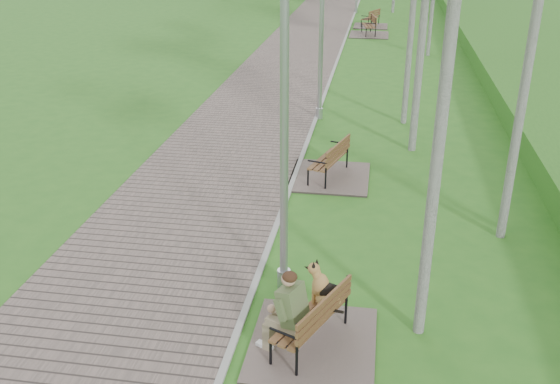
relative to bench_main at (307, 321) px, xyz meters
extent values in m
plane|color=#2F6B21|center=(-0.96, -0.64, -0.40)|extent=(120.00, 120.00, 0.00)
cube|color=#61554E|center=(-2.71, 20.86, -0.38)|extent=(3.50, 67.00, 0.04)
cube|color=#999993|center=(-0.96, 20.86, -0.37)|extent=(0.10, 67.00, 0.05)
cube|color=#61554E|center=(0.09, 0.04, -0.38)|extent=(1.64, 1.83, 0.04)
cube|color=brown|center=(0.04, 0.04, 0.01)|extent=(0.93, 1.42, 0.04)
cube|color=brown|center=(0.24, -0.05, 0.26)|extent=(0.59, 1.27, 0.30)
cube|color=#61554E|center=(-0.20, 5.80, -0.38)|extent=(1.67, 1.86, 0.04)
cube|color=brown|center=(-0.25, 5.80, 0.02)|extent=(0.79, 1.46, 0.04)
cube|color=brown|center=(-0.04, 5.74, 0.27)|extent=(0.42, 1.35, 0.31)
cube|color=#61554E|center=(0.08, 23.41, -0.38)|extent=(1.81, 2.01, 0.04)
cube|color=brown|center=(0.03, 23.41, 0.05)|extent=(0.71, 1.56, 0.04)
cube|color=brown|center=(0.26, 23.45, 0.33)|extent=(0.31, 1.49, 0.33)
cube|color=#61554E|center=(0.08, 25.91, -0.38)|extent=(1.68, 1.87, 0.04)
cube|color=brown|center=(0.03, 25.91, 0.02)|extent=(0.91, 1.46, 0.04)
cube|color=brown|center=(0.24, 25.83, 0.28)|extent=(0.56, 1.32, 0.31)
cylinder|color=#97999E|center=(-0.51, 1.37, -0.25)|extent=(0.20, 0.20, 0.30)
cylinder|color=#97999E|center=(-0.51, 1.37, 2.12)|extent=(0.12, 0.12, 5.04)
cylinder|color=#97999E|center=(-0.88, 10.04, -0.25)|extent=(0.20, 0.20, 0.30)
cylinder|color=#97999E|center=(-0.88, 10.04, 2.07)|extent=(0.12, 0.12, 4.94)
cylinder|color=#97999E|center=(-0.91, 30.60, -0.26)|extent=(0.19, 0.19, 0.28)
cylinder|color=silver|center=(1.48, 0.58, 3.40)|extent=(0.17, 0.17, 7.60)
cylinder|color=silver|center=(1.60, 7.86, 2.94)|extent=(0.16, 0.16, 6.67)
camera|label=1|loc=(0.74, -6.65, 4.83)|focal=40.00mm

